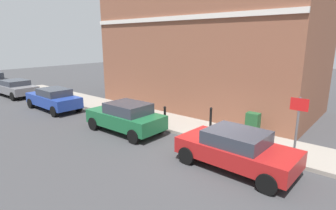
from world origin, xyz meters
TOP-DOWN VIEW (x-y plane):
  - ground at (0.00, 0.00)m, footprint 80.00×80.00m
  - sidewalk at (2.01, 6.00)m, footprint 2.37×30.00m
  - corner_building at (6.73, 4.57)m, footprint 7.16×13.15m
  - car_red at (-0.52, -1.05)m, footprint 2.07×4.08m
  - car_green at (-0.44, 4.72)m, footprint 1.88×3.98m
  - car_blue at (-0.56, 11.45)m, footprint 1.83×4.28m
  - car_grey at (-0.35, 17.94)m, footprint 2.02×4.42m
  - utility_cabinet at (2.26, -0.46)m, footprint 0.46×0.61m
  - bollard_near_cabinet at (2.36, 1.70)m, footprint 0.14×0.14m
  - bollard_far_kerb at (1.08, 3.56)m, footprint 0.14×0.14m
  - street_sign at (1.16, -2.50)m, footprint 0.08×0.60m

SIDE VIEW (x-z plane):
  - ground at x=0.00m, z-range 0.00..0.00m
  - sidewalk at x=2.01m, z-range 0.00..0.15m
  - utility_cabinet at x=2.26m, z-range 0.11..1.26m
  - car_grey at x=-0.35m, z-range 0.05..1.34m
  - bollard_near_cabinet at x=2.36m, z-range 0.19..1.22m
  - bollard_far_kerb at x=1.08m, z-range 0.19..1.22m
  - car_red at x=-0.52m, z-range 0.04..1.40m
  - car_blue at x=-0.56m, z-range 0.04..1.43m
  - car_green at x=-0.44m, z-range 0.03..1.50m
  - street_sign at x=1.16m, z-range 0.51..2.81m
  - corner_building at x=6.73m, z-range 0.00..9.52m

